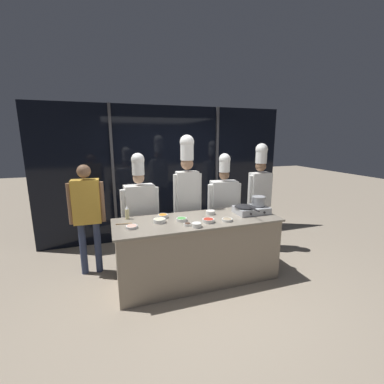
# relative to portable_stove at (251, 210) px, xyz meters

# --- Properties ---
(ground_plane) EXTENTS (24.00, 24.00, 0.00)m
(ground_plane) POSITION_rel_portable_stove_xyz_m (-0.89, -0.02, -0.99)
(ground_plane) COLOR gray
(window_wall_back) EXTENTS (5.08, 0.09, 2.70)m
(window_wall_back) POSITION_rel_portable_stove_xyz_m (-0.89, 1.81, 0.36)
(window_wall_back) COLOR black
(window_wall_back) RESTS_ON ground_plane
(demo_counter) EXTENTS (2.38, 0.84, 0.94)m
(demo_counter) POSITION_rel_portable_stove_xyz_m (-0.89, -0.02, -0.52)
(demo_counter) COLOR gray
(demo_counter) RESTS_ON ground_plane
(portable_stove) EXTENTS (0.51, 0.36, 0.11)m
(portable_stove) POSITION_rel_portable_stove_xyz_m (0.00, 0.00, 0.00)
(portable_stove) COLOR #B2B5BA
(portable_stove) RESTS_ON demo_counter
(frying_pan) EXTENTS (0.32, 0.55, 0.05)m
(frying_pan) POSITION_rel_portable_stove_xyz_m (-0.12, -0.00, 0.08)
(frying_pan) COLOR #232326
(frying_pan) RESTS_ON portable_stove
(stock_pot) EXTENTS (0.23, 0.21, 0.15)m
(stock_pot) POSITION_rel_portable_stove_xyz_m (0.12, 0.00, 0.14)
(stock_pot) COLOR #93969B
(stock_pot) RESTS_ON portable_stove
(squeeze_bottle_oil) EXTENTS (0.06, 0.06, 0.19)m
(squeeze_bottle_oil) POSITION_rel_portable_stove_xyz_m (-1.85, 0.31, 0.04)
(squeeze_bottle_oil) COLOR beige
(squeeze_bottle_oil) RESTS_ON demo_counter
(prep_bowl_onion) EXTENTS (0.14, 0.14, 0.06)m
(prep_bowl_onion) POSITION_rel_portable_stove_xyz_m (-0.63, 0.15, -0.02)
(prep_bowl_onion) COLOR white
(prep_bowl_onion) RESTS_ON demo_counter
(prep_bowl_chili_flakes) EXTENTS (0.17, 0.17, 0.05)m
(prep_bowl_chili_flakes) POSITION_rel_portable_stove_xyz_m (-0.80, -0.19, -0.02)
(prep_bowl_chili_flakes) COLOR white
(prep_bowl_chili_flakes) RESTS_ON demo_counter
(prep_bowl_carrots) EXTENTS (0.15, 0.15, 0.05)m
(prep_bowl_carrots) POSITION_rel_portable_stove_xyz_m (-1.35, 0.20, -0.02)
(prep_bowl_carrots) COLOR white
(prep_bowl_carrots) RESTS_ON demo_counter
(prep_bowl_mushrooms) EXTENTS (0.15, 0.15, 0.04)m
(prep_bowl_mushrooms) POSITION_rel_portable_stove_xyz_m (-0.53, -0.23, -0.03)
(prep_bowl_mushrooms) COLOR white
(prep_bowl_mushrooms) RESTS_ON demo_counter
(prep_bowl_shrimp) EXTENTS (0.15, 0.15, 0.04)m
(prep_bowl_shrimp) POSITION_rel_portable_stove_xyz_m (-1.83, -0.09, -0.03)
(prep_bowl_shrimp) COLOR white
(prep_bowl_shrimp) RESTS_ON demo_counter
(prep_bowl_noodles) EXTENTS (0.17, 0.17, 0.06)m
(prep_bowl_noodles) POSITION_rel_portable_stove_xyz_m (-1.44, 0.01, -0.02)
(prep_bowl_noodles) COLOR white
(prep_bowl_noodles) RESTS_ON demo_counter
(prep_bowl_scallions) EXTENTS (0.15, 0.15, 0.04)m
(prep_bowl_scallions) POSITION_rel_portable_stove_xyz_m (-1.13, -0.01, -0.03)
(prep_bowl_scallions) COLOR white
(prep_bowl_scallions) RESTS_ON demo_counter
(prep_bowl_soy_glaze) EXTENTS (0.11, 0.11, 0.03)m
(prep_bowl_soy_glaze) POSITION_rel_portable_stove_xyz_m (-1.11, -0.23, -0.03)
(prep_bowl_soy_glaze) COLOR white
(prep_bowl_soy_glaze) RESTS_ON demo_counter
(prep_bowl_rice) EXTENTS (0.13, 0.13, 0.06)m
(prep_bowl_rice) POSITION_rel_portable_stove_xyz_m (-1.02, -0.32, -0.02)
(prep_bowl_rice) COLOR white
(prep_bowl_rice) RESTS_ON demo_counter
(serving_spoon_slotted) EXTENTS (0.23, 0.06, 0.02)m
(serving_spoon_slotted) POSITION_rel_portable_stove_xyz_m (-1.87, 0.09, -0.05)
(serving_spoon_slotted) COLOR olive
(serving_spoon_slotted) RESTS_ON demo_counter
(person_guest) EXTENTS (0.51, 0.22, 1.71)m
(person_guest) POSITION_rel_portable_stove_xyz_m (-2.41, 0.67, 0.06)
(person_guest) COLOR #2D3856
(person_guest) RESTS_ON ground_plane
(chef_head) EXTENTS (0.61, 0.28, 1.86)m
(chef_head) POSITION_rel_portable_stove_xyz_m (-1.63, 0.66, 0.05)
(chef_head) COLOR #232326
(chef_head) RESTS_ON ground_plane
(chef_sous) EXTENTS (0.48, 0.23, 2.13)m
(chef_sous) POSITION_rel_portable_stove_xyz_m (-0.85, 0.63, 0.32)
(chef_sous) COLOR #232326
(chef_sous) RESTS_ON ground_plane
(chef_line) EXTENTS (0.60, 0.29, 1.82)m
(chef_line) POSITION_rel_portable_stove_xyz_m (-0.16, 0.66, 0.03)
(chef_line) COLOR #4C4C51
(chef_line) RESTS_ON ground_plane
(chef_pastry) EXTENTS (0.49, 0.22, 1.98)m
(chef_pastry) POSITION_rel_portable_stove_xyz_m (0.57, 0.66, 0.20)
(chef_pastry) COLOR #2D3856
(chef_pastry) RESTS_ON ground_plane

